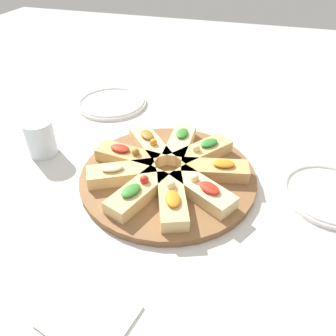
{
  "coord_description": "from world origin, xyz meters",
  "views": [
    {
      "loc": [
        0.18,
        -0.58,
        0.5
      ],
      "look_at": [
        0.0,
        0.0,
        0.03
      ],
      "focal_mm": 35.0,
      "sensor_mm": 36.0,
      "label": 1
    }
  ],
  "objects_px": {
    "napkin_stack": "(89,316)",
    "plate_right": "(330,194)",
    "plate_left": "(112,103)",
    "serving_board": "(168,176)",
    "water_glass": "(40,138)"
  },
  "relations": [
    {
      "from": "plate_right",
      "to": "napkin_stack",
      "type": "relative_size",
      "value": 1.62
    },
    {
      "from": "plate_left",
      "to": "water_glass",
      "type": "height_order",
      "value": "water_glass"
    },
    {
      "from": "plate_right",
      "to": "napkin_stack",
      "type": "xyz_separation_m",
      "value": [
        -0.38,
        -0.41,
        -0.0
      ]
    },
    {
      "from": "serving_board",
      "to": "plate_right",
      "type": "relative_size",
      "value": 1.96
    },
    {
      "from": "plate_left",
      "to": "serving_board",
      "type": "bearing_deg",
      "value": -47.29
    },
    {
      "from": "plate_right",
      "to": "plate_left",
      "type": "bearing_deg",
      "value": 157.52
    },
    {
      "from": "plate_left",
      "to": "plate_right",
      "type": "bearing_deg",
      "value": -22.48
    },
    {
      "from": "plate_left",
      "to": "napkin_stack",
      "type": "bearing_deg",
      "value": -68.12
    },
    {
      "from": "water_glass",
      "to": "plate_right",
      "type": "bearing_deg",
      "value": 3.0
    },
    {
      "from": "plate_right",
      "to": "water_glass",
      "type": "distance_m",
      "value": 0.71
    },
    {
      "from": "napkin_stack",
      "to": "plate_right",
      "type": "bearing_deg",
      "value": 46.71
    },
    {
      "from": "serving_board",
      "to": "plate_right",
      "type": "xyz_separation_m",
      "value": [
        0.36,
        0.04,
        -0.0
      ]
    },
    {
      "from": "napkin_stack",
      "to": "water_glass",
      "type": "bearing_deg",
      "value": 131.42
    },
    {
      "from": "plate_right",
      "to": "water_glass",
      "type": "bearing_deg",
      "value": -177.0
    },
    {
      "from": "serving_board",
      "to": "plate_right",
      "type": "distance_m",
      "value": 0.37
    }
  ]
}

